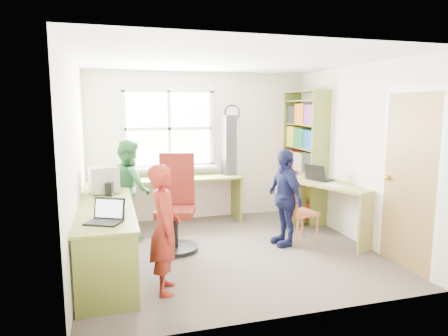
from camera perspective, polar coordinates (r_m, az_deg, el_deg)
The scene contains 19 objects.
room at distance 5.05m, azimuth 0.60°, elevation 1.63°, with size 3.64×3.44×2.44m.
l_desk at distance 4.64m, azimuth -14.00°, elevation -8.92°, with size 2.38×2.95×0.75m.
right_desk at distance 5.85m, azimuth 15.01°, elevation -4.14°, with size 1.09×1.50×0.79m.
bookshelf at distance 6.70m, azimuth 11.42°, elevation 1.33°, with size 0.30×1.02×2.10m.
swivel_chair at distance 5.24m, azimuth -6.85°, elevation -5.78°, with size 0.72×0.72×1.24m.
wooden_chair at distance 5.52m, azimuth 10.32°, elevation -5.79°, with size 0.43×0.43×0.87m.
crt_monitor at distance 5.32m, azimuth -16.77°, elevation -1.58°, with size 0.40×0.36×0.34m.
laptop_left at distance 4.00m, azimuth -16.49°, elevation -6.67°, with size 0.40×0.38×0.22m.
laptop_right at distance 5.94m, azimuth 13.29°, elevation -1.21°, with size 0.40×0.43×0.24m.
speaker_a at distance 5.13m, azimuth -16.06°, elevation -2.95°, with size 0.10×0.10×0.17m.
speaker_b at distance 5.58m, azimuth -16.56°, elevation -1.96°, with size 0.11×0.11×0.19m.
cd_tower at distance 6.46m, azimuth 0.69°, elevation 3.28°, with size 0.22×0.21×0.96m.
game_box at distance 6.27m, azimuth 12.12°, elevation -0.92°, with size 0.31×0.31×0.05m.
paper_a at distance 4.50m, azimuth -15.29°, elevation -5.58°, with size 0.28×0.36×0.00m.
paper_b at distance 5.63m, azimuth 15.60°, elevation -2.40°, with size 0.20×0.28×0.00m.
potted_plant at distance 6.28m, azimuth -8.53°, elevation -0.00°, with size 0.17×0.13×0.30m, color #35772F.
person_red at distance 4.02m, azimuth -8.47°, elevation -8.60°, with size 0.47×0.31×1.30m, color maroon.
person_green at distance 5.82m, azimuth -13.28°, elevation -2.87°, with size 0.68×0.53×1.39m, color #2D7235.
person_navy at distance 5.39m, azimuth 8.64°, elevation -4.18°, with size 0.76×0.32×1.29m, color #151A42.
Camera 1 is at (-1.43, -4.71, 1.83)m, focal length 32.00 mm.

